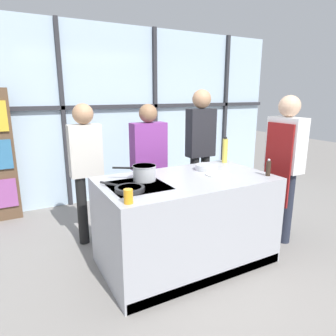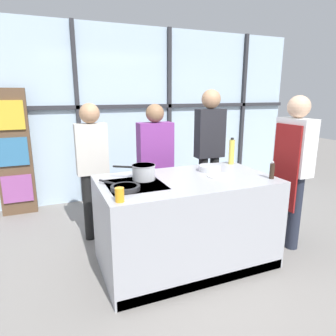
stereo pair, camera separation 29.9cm
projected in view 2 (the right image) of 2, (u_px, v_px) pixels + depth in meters
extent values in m
plane|color=gray|center=(185.00, 261.00, 3.22)|extent=(18.00, 18.00, 0.00)
cube|color=silver|center=(126.00, 115.00, 4.98)|extent=(6.40, 0.04, 2.80)
cube|color=#2D2D33|center=(126.00, 106.00, 4.90)|extent=(6.40, 0.06, 0.06)
cube|color=#2D2D33|center=(78.00, 116.00, 4.65)|extent=(0.06, 0.06, 2.80)
cube|color=#2D2D33|center=(169.00, 114.00, 5.22)|extent=(0.06, 0.06, 2.80)
cube|color=#2D2D33|center=(243.00, 112.00, 5.79)|extent=(0.06, 0.06, 2.80)
cube|color=brown|center=(14.00, 153.00, 4.31)|extent=(0.48, 0.16, 1.82)
cube|color=#994C93|center=(18.00, 189.00, 4.35)|extent=(0.40, 0.03, 0.40)
cube|color=teal|center=(13.00, 152.00, 4.21)|extent=(0.40, 0.03, 0.40)
cube|color=gold|center=(8.00, 115.00, 4.09)|extent=(0.40, 0.03, 0.40)
cube|color=#A8AAB2|center=(186.00, 221.00, 3.10)|extent=(1.75, 0.99, 0.92)
cube|color=black|center=(135.00, 185.00, 2.80)|extent=(0.52, 0.52, 0.01)
cube|color=black|center=(208.00, 282.00, 2.77)|extent=(1.71, 0.03, 0.10)
cylinder|color=#38383D|center=(126.00, 190.00, 2.64)|extent=(0.13, 0.13, 0.01)
cylinder|color=#38383D|center=(152.00, 187.00, 2.73)|extent=(0.13, 0.13, 0.01)
cylinder|color=#38383D|center=(119.00, 183.00, 2.86)|extent=(0.13, 0.13, 0.01)
cylinder|color=#38383D|center=(144.00, 180.00, 2.95)|extent=(0.13, 0.13, 0.01)
cylinder|color=#232838|center=(295.00, 213.00, 3.40)|extent=(0.14, 0.14, 0.87)
cylinder|color=#232838|center=(282.00, 207.00, 3.57)|extent=(0.14, 0.14, 0.87)
cube|color=white|center=(295.00, 147.00, 3.30)|extent=(0.20, 0.43, 0.62)
sphere|color=#D8AD8C|center=(299.00, 107.00, 3.20)|extent=(0.24, 0.24, 0.24)
cube|color=maroon|center=(285.00, 167.00, 3.32)|extent=(0.02, 0.37, 0.95)
cylinder|color=black|center=(102.00, 205.00, 3.68)|extent=(0.12, 0.12, 0.82)
cylinder|color=black|center=(88.00, 207.00, 3.62)|extent=(0.12, 0.12, 0.82)
cube|color=beige|center=(92.00, 149.00, 3.47)|extent=(0.36, 0.16, 0.59)
sphere|color=tan|center=(89.00, 113.00, 3.37)|extent=(0.23, 0.23, 0.23)
cylinder|color=black|center=(163.00, 197.00, 3.97)|extent=(0.14, 0.14, 0.81)
cylinder|color=black|center=(149.00, 199.00, 3.90)|extent=(0.14, 0.14, 0.81)
cube|color=#7A3384|center=(155.00, 146.00, 3.77)|extent=(0.44, 0.20, 0.59)
sphere|color=#8C6647|center=(155.00, 113.00, 3.67)|extent=(0.23, 0.23, 0.23)
cylinder|color=black|center=(214.00, 187.00, 4.25)|extent=(0.13, 0.13, 0.90)
cylinder|color=black|center=(203.00, 189.00, 4.18)|extent=(0.13, 0.13, 0.90)
cube|color=#232328|center=(210.00, 133.00, 4.03)|extent=(0.39, 0.18, 0.65)
sphere|color=tan|center=(211.00, 99.00, 3.92)|extent=(0.25, 0.25, 0.25)
cylinder|color=#232326|center=(125.00, 188.00, 2.63)|extent=(0.26, 0.26, 0.04)
cylinder|color=#B26B2D|center=(125.00, 186.00, 2.63)|extent=(0.20, 0.20, 0.01)
cylinder|color=#232326|center=(107.00, 182.00, 2.77)|extent=(0.13, 0.19, 0.02)
cylinder|color=silver|center=(144.00, 172.00, 2.94)|extent=(0.22, 0.22, 0.15)
cylinder|color=silver|center=(144.00, 165.00, 2.92)|extent=(0.23, 0.23, 0.01)
cylinder|color=black|center=(123.00, 167.00, 2.96)|extent=(0.18, 0.12, 0.02)
cylinder|color=white|center=(219.00, 176.00, 3.06)|extent=(0.25, 0.25, 0.01)
cylinder|color=silver|center=(210.00, 168.00, 3.27)|extent=(0.25, 0.25, 0.06)
cylinder|color=#4C4C51|center=(210.00, 166.00, 3.27)|extent=(0.20, 0.20, 0.01)
cylinder|color=#E0CC4C|center=(232.00, 152.00, 3.57)|extent=(0.06, 0.06, 0.29)
cylinder|color=black|center=(232.00, 139.00, 3.53)|extent=(0.04, 0.04, 0.02)
cylinder|color=#332319|center=(272.00, 171.00, 2.97)|extent=(0.05, 0.05, 0.15)
sphere|color=#B2B2B7|center=(273.00, 162.00, 2.95)|extent=(0.03, 0.03, 0.03)
cylinder|color=orange|center=(120.00, 195.00, 2.34)|extent=(0.07, 0.07, 0.11)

